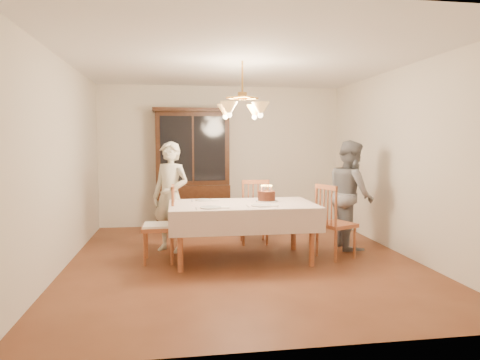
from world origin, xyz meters
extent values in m
plane|color=#5A2D19|center=(0.00, 0.00, 0.00)|extent=(5.00, 5.00, 0.00)
plane|color=white|center=(0.00, 0.00, 2.60)|extent=(5.00, 5.00, 0.00)
plane|color=beige|center=(0.00, 2.50, 1.30)|extent=(4.50, 0.00, 4.50)
plane|color=beige|center=(0.00, -2.50, 1.30)|extent=(4.50, 0.00, 4.50)
plane|color=beige|center=(-2.25, 0.00, 1.30)|extent=(0.00, 5.00, 5.00)
plane|color=beige|center=(2.25, 0.00, 1.30)|extent=(0.00, 5.00, 5.00)
cube|color=brown|center=(0.00, 0.00, 0.73)|extent=(1.80, 1.00, 0.04)
cube|color=silver|center=(0.00, 0.00, 0.75)|extent=(1.90, 1.10, 0.01)
cylinder|color=brown|center=(-0.82, -0.42, 0.35)|extent=(0.07, 0.07, 0.71)
cylinder|color=brown|center=(0.82, -0.42, 0.35)|extent=(0.07, 0.07, 0.71)
cylinder|color=brown|center=(-0.82, 0.42, 0.35)|extent=(0.07, 0.07, 0.71)
cylinder|color=brown|center=(0.82, 0.42, 0.35)|extent=(0.07, 0.07, 0.71)
cube|color=black|center=(-0.55, 2.23, 0.40)|extent=(1.30, 0.50, 0.80)
cube|color=black|center=(-0.55, 2.28, 1.45)|extent=(1.30, 0.40, 1.30)
cube|color=black|center=(-0.55, 2.08, 1.45)|extent=(1.14, 0.01, 1.14)
cube|color=black|center=(-0.55, 2.23, 2.13)|extent=(1.38, 0.54, 0.06)
cube|color=brown|center=(0.33, 0.93, 0.45)|extent=(0.46, 0.44, 0.05)
cube|color=brown|center=(0.32, 0.74, 0.97)|extent=(0.40, 0.05, 0.06)
cylinder|color=brown|center=(0.52, 1.10, 0.21)|extent=(0.04, 0.04, 0.43)
cylinder|color=brown|center=(0.16, 1.11, 0.21)|extent=(0.04, 0.04, 0.43)
cylinder|color=brown|center=(0.50, 0.76, 0.21)|extent=(0.04, 0.04, 0.43)
cylinder|color=brown|center=(0.14, 0.77, 0.21)|extent=(0.04, 0.04, 0.43)
cube|color=brown|center=(-1.09, 0.08, 0.45)|extent=(0.43, 0.45, 0.05)
cube|color=brown|center=(-0.90, 0.08, 0.97)|extent=(0.04, 0.40, 0.06)
cylinder|color=brown|center=(-1.26, 0.26, 0.21)|extent=(0.04, 0.04, 0.43)
cylinder|color=brown|center=(-1.27, -0.10, 0.21)|extent=(0.04, 0.04, 0.43)
cylinder|color=brown|center=(-0.92, 0.26, 0.21)|extent=(0.04, 0.04, 0.43)
cylinder|color=brown|center=(-0.93, -0.10, 0.21)|extent=(0.04, 0.04, 0.43)
cube|color=white|center=(-1.09, 0.08, 0.48)|extent=(0.38, 0.40, 0.03)
cube|color=brown|center=(1.27, -0.07, 0.45)|extent=(0.56, 0.57, 0.05)
cube|color=brown|center=(1.10, -0.14, 0.97)|extent=(0.18, 0.38, 0.06)
cylinder|color=brown|center=(1.50, -0.17, 0.21)|extent=(0.04, 0.04, 0.43)
cylinder|color=brown|center=(1.36, 0.17, 0.21)|extent=(0.04, 0.04, 0.43)
cylinder|color=brown|center=(1.19, -0.30, 0.21)|extent=(0.04, 0.04, 0.43)
cylinder|color=brown|center=(1.05, 0.04, 0.21)|extent=(0.04, 0.04, 0.43)
imported|color=beige|center=(-0.94, 0.62, 0.79)|extent=(0.69, 0.63, 1.57)
imported|color=slate|center=(1.68, 0.42, 0.80)|extent=(0.64, 0.80, 1.59)
cylinder|color=white|center=(0.35, 0.13, 0.77)|extent=(0.30, 0.30, 0.01)
cylinder|color=#34150B|center=(0.35, 0.13, 0.84)|extent=(0.23, 0.23, 0.13)
cylinder|color=#598CD8|center=(0.42, 0.13, 0.93)|extent=(0.01, 0.01, 0.07)
sphere|color=#FFB23F|center=(0.42, 0.13, 0.97)|extent=(0.01, 0.01, 0.01)
cylinder|color=pink|center=(0.42, 0.16, 0.93)|extent=(0.01, 0.01, 0.07)
sphere|color=#FFB23F|center=(0.42, 0.16, 0.97)|extent=(0.01, 0.01, 0.01)
cylinder|color=#EACC66|center=(0.40, 0.18, 0.93)|extent=(0.01, 0.01, 0.07)
sphere|color=#FFB23F|center=(0.40, 0.18, 0.97)|extent=(0.01, 0.01, 0.01)
cylinder|color=#598CD8|center=(0.38, 0.20, 0.93)|extent=(0.01, 0.01, 0.07)
sphere|color=#FFB23F|center=(0.38, 0.20, 0.97)|extent=(0.01, 0.01, 0.01)
cylinder|color=pink|center=(0.35, 0.20, 0.93)|extent=(0.01, 0.01, 0.07)
sphere|color=#FFB23F|center=(0.35, 0.20, 0.97)|extent=(0.01, 0.01, 0.01)
cylinder|color=#EACC66|center=(0.32, 0.19, 0.93)|extent=(0.01, 0.01, 0.07)
sphere|color=#FFB23F|center=(0.32, 0.19, 0.97)|extent=(0.01, 0.01, 0.01)
cylinder|color=#598CD8|center=(0.30, 0.17, 0.93)|extent=(0.01, 0.01, 0.07)
sphere|color=#FFB23F|center=(0.30, 0.17, 0.97)|extent=(0.01, 0.01, 0.01)
cylinder|color=pink|center=(0.29, 0.15, 0.93)|extent=(0.01, 0.01, 0.07)
sphere|color=#FFB23F|center=(0.29, 0.15, 0.97)|extent=(0.01, 0.01, 0.01)
cylinder|color=#EACC66|center=(0.29, 0.12, 0.93)|extent=(0.01, 0.01, 0.07)
sphere|color=#FFB23F|center=(0.29, 0.12, 0.97)|extent=(0.01, 0.01, 0.01)
cylinder|color=#598CD8|center=(0.30, 0.09, 0.93)|extent=(0.01, 0.01, 0.07)
sphere|color=#FFB23F|center=(0.30, 0.09, 0.97)|extent=(0.01, 0.01, 0.01)
cylinder|color=pink|center=(0.32, 0.07, 0.93)|extent=(0.01, 0.01, 0.07)
sphere|color=#FFB23F|center=(0.32, 0.07, 0.97)|extent=(0.01, 0.01, 0.01)
cylinder|color=#EACC66|center=(0.35, 0.06, 0.93)|extent=(0.01, 0.01, 0.07)
sphere|color=#FFB23F|center=(0.35, 0.06, 0.97)|extent=(0.01, 0.01, 0.01)
cylinder|color=#598CD8|center=(0.38, 0.07, 0.93)|extent=(0.01, 0.01, 0.07)
sphere|color=#FFB23F|center=(0.38, 0.07, 0.97)|extent=(0.01, 0.01, 0.01)
cylinder|color=pink|center=(0.40, 0.08, 0.93)|extent=(0.01, 0.01, 0.07)
sphere|color=#FFB23F|center=(0.40, 0.08, 0.97)|extent=(0.01, 0.01, 0.01)
cylinder|color=#EACC66|center=(0.42, 0.10, 0.93)|extent=(0.01, 0.01, 0.07)
sphere|color=#FFB23F|center=(0.42, 0.10, 0.97)|extent=(0.01, 0.01, 0.01)
cylinder|color=white|center=(-0.44, -0.35, 0.77)|extent=(0.26, 0.26, 0.02)
cube|color=silver|center=(-0.62, -0.35, 0.76)|extent=(0.01, 0.16, 0.01)
cube|color=white|center=(-0.27, -0.35, 0.76)|extent=(0.10, 0.10, 0.01)
cylinder|color=white|center=(0.20, -0.28, 0.77)|extent=(0.25, 0.25, 0.02)
cube|color=silver|center=(0.03, -0.28, 0.76)|extent=(0.01, 0.16, 0.01)
cube|color=white|center=(0.37, -0.28, 0.76)|extent=(0.10, 0.10, 0.01)
cylinder|color=white|center=(-0.49, 0.35, 0.77)|extent=(0.23, 0.23, 0.02)
cube|color=silver|center=(-0.65, 0.35, 0.76)|extent=(0.01, 0.16, 0.01)
cube|color=white|center=(-0.33, 0.35, 0.76)|extent=(0.10, 0.10, 0.01)
cylinder|color=#BF8C3F|center=(0.00, 0.00, 2.40)|extent=(0.02, 0.02, 0.40)
cylinder|color=#BF8C3F|center=(0.00, 0.00, 2.15)|extent=(0.12, 0.12, 0.10)
cone|color=#D8994C|center=(0.20, 0.20, 1.97)|extent=(0.22, 0.22, 0.18)
sphere|color=#FFD899|center=(0.20, 0.20, 1.90)|extent=(0.07, 0.07, 0.07)
cone|color=#D8994C|center=(-0.20, 0.20, 1.97)|extent=(0.22, 0.22, 0.18)
sphere|color=#FFD899|center=(-0.20, 0.20, 1.90)|extent=(0.07, 0.07, 0.07)
cone|color=#D8994C|center=(-0.20, -0.20, 1.97)|extent=(0.22, 0.22, 0.18)
sphere|color=#FFD899|center=(-0.20, -0.20, 1.90)|extent=(0.07, 0.07, 0.07)
cone|color=#D8994C|center=(0.20, -0.20, 1.97)|extent=(0.22, 0.22, 0.18)
sphere|color=#FFD899|center=(0.20, -0.20, 1.90)|extent=(0.07, 0.07, 0.07)
camera|label=1|loc=(-0.87, -5.51, 1.56)|focal=32.00mm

